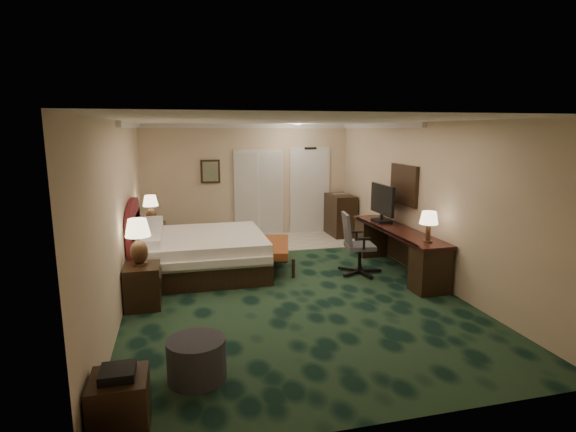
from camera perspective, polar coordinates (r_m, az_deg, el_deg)
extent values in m
cube|color=black|center=(7.64, -0.49, -8.71)|extent=(5.00, 7.50, 0.00)
cube|color=white|center=(7.20, -0.53, 11.97)|extent=(5.00, 7.50, 0.00)
cube|color=#BFAC90|center=(10.95, -5.09, 4.48)|extent=(5.00, 0.00, 2.70)
cube|color=#BFAC90|center=(3.85, 12.69, -7.74)|extent=(5.00, 0.00, 2.70)
cube|color=#BFAC90|center=(7.16, -20.38, 0.43)|extent=(0.00, 7.50, 2.70)
cube|color=#BFAC90|center=(8.24, 16.66, 1.96)|extent=(0.00, 7.50, 2.70)
cube|color=beige|center=(10.55, 0.59, -3.15)|extent=(3.20, 1.70, 0.01)
cube|color=silver|center=(11.30, 2.76, 3.17)|extent=(1.02, 0.06, 2.18)
cube|color=#B4B0A0|center=(10.99, -3.74, 2.94)|extent=(1.20, 0.06, 2.10)
cube|color=#4A6455|center=(10.78, -9.83, 5.60)|extent=(0.45, 0.06, 0.55)
cube|color=white|center=(8.71, 14.51, 3.86)|extent=(0.05, 0.95, 0.75)
cube|color=white|center=(8.31, -10.84, -4.74)|extent=(2.22, 2.06, 0.70)
cube|color=black|center=(6.98, -17.95, -8.47)|extent=(0.50, 0.57, 0.63)
cube|color=black|center=(9.67, -16.78, -2.92)|extent=(0.54, 0.61, 0.67)
cube|color=brown|center=(8.45, -1.67, -5.07)|extent=(0.82, 1.50, 0.48)
cylinder|color=#292A30|center=(4.99, -11.53, -17.38)|extent=(0.81, 0.81, 0.44)
cube|color=black|center=(4.40, -20.55, -21.51)|extent=(0.48, 0.48, 0.51)
cube|color=black|center=(8.49, 13.64, -4.22)|extent=(0.59, 2.76, 0.79)
cube|color=black|center=(8.88, 11.88, 1.57)|extent=(0.09, 0.94, 0.73)
cube|color=black|center=(11.10, 6.64, 0.11)|extent=(0.53, 0.95, 1.01)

